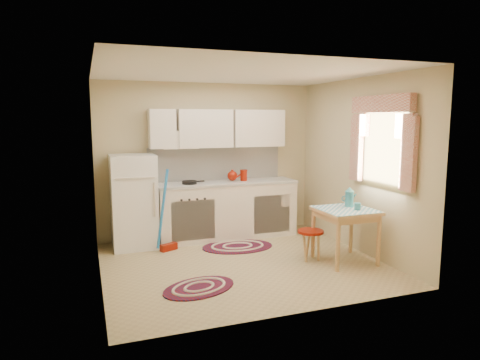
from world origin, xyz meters
name	(u,v)px	position (x,y,z in m)	size (l,w,h in m)	color
room_shell	(246,143)	(0.16, 0.24, 1.60)	(3.64, 3.60, 2.52)	tan
fridge	(134,201)	(-1.26, 1.25, 0.70)	(0.65, 0.60, 1.40)	white
broom	(168,211)	(-0.82, 0.90, 0.60)	(0.28, 0.12, 1.20)	blue
base_cabinets	(227,211)	(0.22, 1.30, 0.44)	(2.25, 0.60, 0.88)	white
countertop	(227,183)	(0.22, 1.30, 0.90)	(2.27, 0.62, 0.04)	#B7B4AE
frying_pan	(189,182)	(-0.41, 1.25, 0.94)	(0.23, 0.23, 0.05)	black
red_kettle	(232,176)	(0.32, 1.30, 1.01)	(0.18, 0.16, 0.18)	maroon
red_canister	(244,176)	(0.51, 1.30, 1.00)	(0.11, 0.11, 0.16)	maroon
table	(345,236)	(1.34, -0.40, 0.36)	(0.72, 0.72, 0.72)	tan
stool	(310,245)	(0.93, -0.20, 0.21)	(0.35, 0.35, 0.42)	maroon
coffee_pot	(349,197)	(1.47, -0.28, 0.87)	(0.15, 0.12, 0.29)	teal
mug	(358,207)	(1.45, -0.50, 0.77)	(0.08, 0.08, 0.10)	teal
rug_center	(238,247)	(0.19, 0.71, 0.01)	(1.08, 0.72, 0.02)	#680B0C
rug_left	(199,288)	(-0.76, -0.65, 0.01)	(0.89, 0.59, 0.02)	#680B0C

